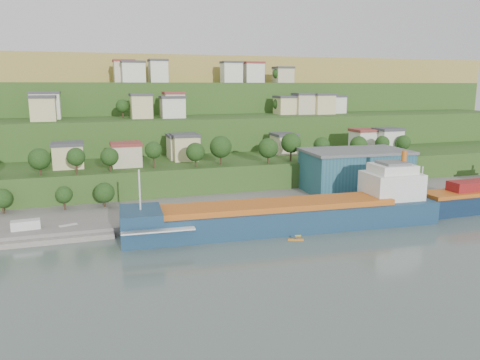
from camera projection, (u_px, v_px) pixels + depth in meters
name	position (u px, v px, depth m)	size (l,w,h in m)	color
ground	(281.00, 241.00, 103.88)	(500.00, 500.00, 0.00)	#43524B
quay	(306.00, 204.00, 136.09)	(220.00, 26.00, 4.00)	slate
pebble_beach	(23.00, 236.00, 107.41)	(40.00, 18.00, 2.40)	slate
hillside	(161.00, 147.00, 260.83)	(360.00, 210.41, 96.00)	#284719
cargo_ship_near	(295.00, 215.00, 112.77)	(77.41, 16.81, 19.73)	navy
warehouse	(355.00, 170.00, 142.62)	(32.30, 21.21, 12.80)	#204E60
caravan	(26.00, 226.00, 105.62)	(6.16, 2.56, 2.87)	silver
dinghy	(68.00, 227.00, 108.88)	(4.15, 1.56, 0.83)	silver
kayak_orange	(296.00, 239.00, 104.38)	(3.55, 1.77, 0.89)	orange
kayak_yellow	(293.00, 235.00, 107.21)	(3.62, 1.61, 0.90)	gold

